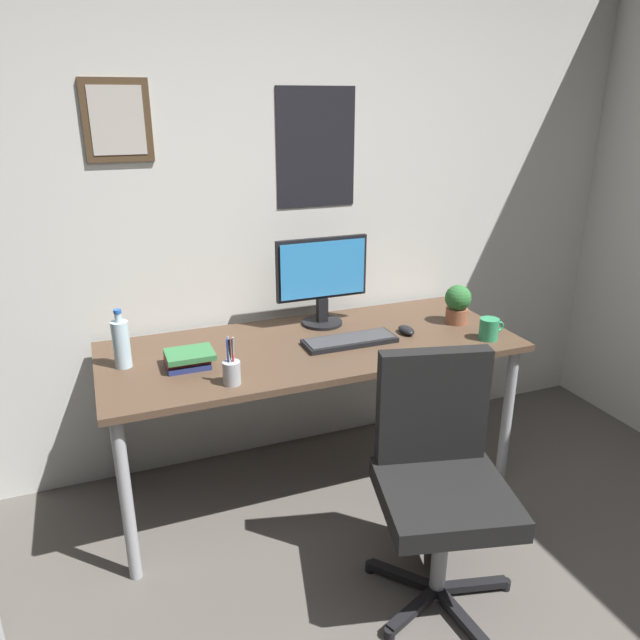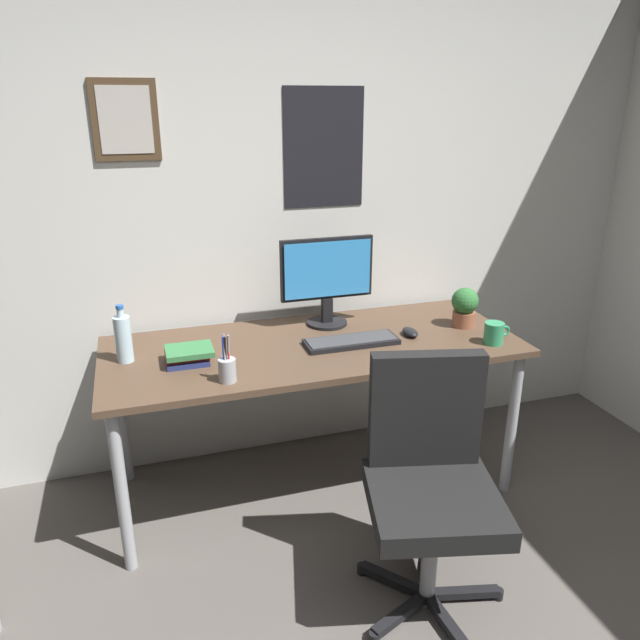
% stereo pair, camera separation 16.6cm
% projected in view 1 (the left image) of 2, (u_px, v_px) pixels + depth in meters
% --- Properties ---
extents(wall_back, '(4.40, 0.10, 2.60)m').
position_uv_depth(wall_back, '(245.00, 211.00, 2.90)').
color(wall_back, silver).
rests_on(wall_back, ground_plane).
extents(desk, '(1.89, 0.77, 0.76)m').
position_uv_depth(desk, '(312.00, 358.00, 2.77)').
color(desk, '#4C3828').
rests_on(desk, ground_plane).
extents(office_chair, '(0.58, 0.58, 0.95)m').
position_uv_depth(office_chair, '(439.00, 468.00, 2.22)').
color(office_chair, black).
rests_on(office_chair, ground_plane).
extents(monitor, '(0.46, 0.20, 0.43)m').
position_uv_depth(monitor, '(322.00, 278.00, 2.91)').
color(monitor, black).
rests_on(monitor, desk).
extents(keyboard, '(0.43, 0.15, 0.03)m').
position_uv_depth(keyboard, '(350.00, 341.00, 2.75)').
color(keyboard, black).
rests_on(keyboard, desk).
extents(computer_mouse, '(0.06, 0.11, 0.04)m').
position_uv_depth(computer_mouse, '(406.00, 330.00, 2.86)').
color(computer_mouse, black).
rests_on(computer_mouse, desk).
extents(water_bottle, '(0.07, 0.07, 0.25)m').
position_uv_depth(water_bottle, '(121.00, 343.00, 2.48)').
color(water_bottle, silver).
rests_on(water_bottle, desk).
extents(coffee_mug_near, '(0.13, 0.09, 0.10)m').
position_uv_depth(coffee_mug_near, '(489.00, 329.00, 2.78)').
color(coffee_mug_near, '#2D8C59').
rests_on(coffee_mug_near, desk).
extents(potted_plant, '(0.13, 0.13, 0.19)m').
position_uv_depth(potted_plant, '(458.00, 303.00, 2.97)').
color(potted_plant, brown).
rests_on(potted_plant, desk).
extents(pen_cup, '(0.07, 0.07, 0.20)m').
position_uv_depth(pen_cup, '(232.00, 371.00, 2.34)').
color(pen_cup, '#9EA0A5').
rests_on(pen_cup, desk).
extents(book_stack_left, '(0.20, 0.16, 0.07)m').
position_uv_depth(book_stack_left, '(188.00, 359.00, 2.50)').
color(book_stack_left, navy).
rests_on(book_stack_left, desk).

